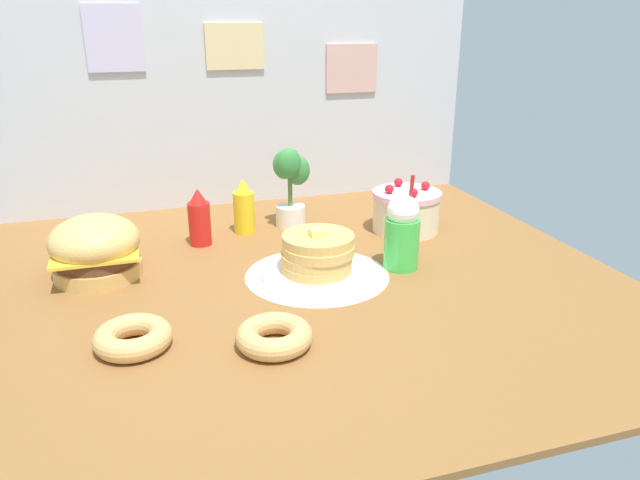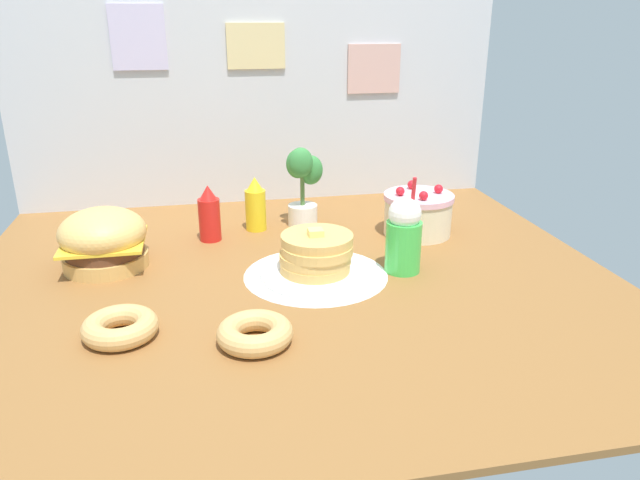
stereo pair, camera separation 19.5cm
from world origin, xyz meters
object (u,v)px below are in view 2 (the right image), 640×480
Objects in this scene: layer_cake at (418,214)px; potted_plant at (303,183)px; mustard_bottle at (255,205)px; burger at (103,240)px; ketchup_bottle at (209,215)px; donut_chocolate at (255,332)px; donut_pink_glaze at (120,326)px; pancake_stack at (316,257)px; cream_soda_cup at (404,235)px.

layer_cake is 0.47m from potted_plant.
mustard_bottle is 0.21m from potted_plant.
mustard_bottle is (0.53, 0.28, 0.00)m from burger.
burger is at bearing -151.41° from ketchup_bottle.
mustard_bottle reaches higher than donut_chocolate.
pancake_stack is at bearing 26.52° from donut_pink_glaze.
donut_pink_glaze is (-0.58, -0.29, -0.03)m from pancake_stack.
cream_soda_cup is (0.29, -0.01, 0.06)m from pancake_stack.
layer_cake is 0.83× the size of cream_soda_cup.
donut_pink_glaze is at bearing -78.83° from burger.
donut_pink_glaze is at bearing -119.17° from mustard_bottle.
potted_plant reaches higher than ketchup_bottle.
pancake_stack reaches higher than donut_pink_glaze.
pancake_stack is 0.52m from potted_plant.
pancake_stack is 0.52m from ketchup_bottle.
ketchup_bottle is at bearing 145.89° from cream_soda_cup.
ketchup_bottle reaches higher than pancake_stack.
potted_plant is (0.28, 0.90, 0.14)m from donut_chocolate.
burger is at bearing -152.61° from mustard_bottle.
layer_cake reaches higher than donut_pink_glaze.
mustard_bottle is at bearing 60.83° from donut_pink_glaze.
donut_pink_glaze is at bearing -128.29° from potted_plant.
burger is 0.78× the size of pancake_stack.
donut_chocolate is (-0.70, -0.71, -0.05)m from layer_cake.
layer_cake is at bearing 30.08° from donut_pink_glaze.
ketchup_bottle is (-0.33, 0.40, 0.04)m from pancake_stack.
layer_cake is 1.34× the size of donut_chocolate.
ketchup_bottle reaches higher than layer_cake.
cream_soda_cup is 1.61× the size of donut_pink_glaze.
donut_chocolate is at bearing -16.35° from donut_pink_glaze.
potted_plant is (-0.24, 0.52, 0.05)m from cream_soda_cup.
layer_cake is 1.21m from donut_pink_glaze.
donut_pink_glaze is at bearing -162.39° from cream_soda_cup.
ketchup_bottle and mustard_bottle have the same top height.
potted_plant is at bearing 15.00° from ketchup_bottle.
ketchup_bottle is 0.20m from mustard_bottle.
pancake_stack is at bearing 58.85° from donut_chocolate.
donut_chocolate is 0.95m from potted_plant.
burger is 1.33× the size of mustard_bottle.
cream_soda_cup is 0.92m from donut_pink_glaze.
potted_plant reaches higher than donut_pink_glaze.
cream_soda_cup is (0.62, -0.42, 0.03)m from ketchup_bottle.
layer_cake is at bearing -6.58° from ketchup_bottle.
cream_soda_cup is at bearing -13.09° from burger.
burger reaches higher than donut_chocolate.
ketchup_bottle is 1.08× the size of donut_pink_glaze.
pancake_stack is 1.36× the size of layer_cake.
ketchup_bottle is at bearing 173.42° from layer_cake.
burger is 1.00m from cream_soda_cup.
burger is at bearing 162.74° from pancake_stack.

